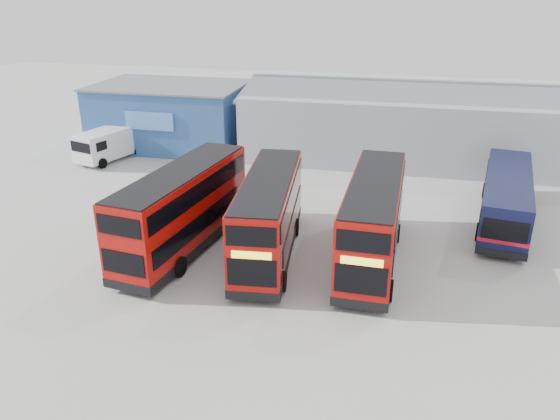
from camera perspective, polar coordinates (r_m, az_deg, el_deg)
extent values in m
plane|color=#A4A49F|center=(28.00, 0.94, -4.88)|extent=(120.00, 120.00, 0.00)
cube|color=navy|center=(47.54, -11.29, 9.65)|extent=(12.00, 8.00, 5.00)
cube|color=slate|center=(47.04, -11.54, 12.67)|extent=(12.30, 8.30, 0.15)
cube|color=#4F8CE1|center=(43.82, -13.48, 9.02)|extent=(3.96, 0.15, 1.40)
cube|color=#9CA2AA|center=(45.58, 16.39, 8.60)|extent=(30.00, 12.00, 5.00)
cube|color=slate|center=(42.28, 16.96, 11.31)|extent=(30.50, 6.33, 1.29)
cube|color=slate|center=(47.78, 16.62, 12.59)|extent=(30.50, 6.33, 1.29)
cube|color=#A70D09|center=(28.21, -10.16, 0.16)|extent=(3.80, 10.47, 3.95)
cube|color=black|center=(28.93, -9.92, -3.09)|extent=(3.85, 10.51, 0.44)
cube|color=black|center=(27.50, -8.27, -1.37)|extent=(1.23, 8.60, 0.93)
cube|color=black|center=(28.71, -12.62, -0.64)|extent=(1.23, 8.60, 0.93)
cube|color=black|center=(27.19, -8.08, 2.13)|extent=(1.36, 9.57, 0.93)
cube|color=black|center=(28.41, -12.48, 2.72)|extent=(1.36, 9.57, 0.93)
cube|color=black|center=(32.60, -5.57, 2.52)|extent=(2.18, 0.35, 1.32)
cube|color=black|center=(32.03, -5.69, 5.46)|extent=(2.18, 0.35, 0.93)
cube|color=#C9D22C|center=(32.31, -5.62, 3.98)|extent=(1.74, 0.28, 0.34)
cube|color=black|center=(24.63, -16.07, -5.38)|extent=(2.13, 0.34, 1.07)
cube|color=black|center=(23.87, -16.53, -1.66)|extent=(2.13, 0.34, 0.88)
cube|color=black|center=(27.51, -10.44, 3.99)|extent=(3.64, 10.30, 0.10)
cylinder|color=black|center=(31.27, -4.82, -0.83)|extent=(0.45, 1.05, 1.01)
cylinder|color=black|center=(32.28, -8.58, -0.23)|extent=(0.45, 1.05, 1.01)
cylinder|color=black|center=(26.44, -10.50, -5.83)|extent=(0.45, 1.05, 1.01)
cylinder|color=black|center=(27.63, -14.69, -4.91)|extent=(0.45, 1.05, 1.01)
cube|color=#A70D09|center=(27.22, -1.20, -0.52)|extent=(3.31, 10.04, 3.80)
cube|color=black|center=(27.95, -1.17, -3.75)|extent=(3.35, 10.08, 0.42)
cube|color=black|center=(27.92, -3.50, -0.93)|extent=(0.87, 8.32, 0.89)
cube|color=black|center=(27.61, 1.37, -1.19)|extent=(0.87, 8.32, 0.89)
cube|color=black|center=(26.98, -3.72, 1.85)|extent=(0.96, 9.25, 0.89)
cube|color=black|center=(26.65, 1.32, 1.62)|extent=(0.96, 9.25, 0.89)
cube|color=black|center=(23.09, -2.97, -6.60)|extent=(2.11, 0.25, 1.27)
cube|color=black|center=(22.31, -3.06, -2.82)|extent=(2.11, 0.25, 0.89)
cube|color=#C9D22C|center=(22.68, -3.02, -4.76)|extent=(1.68, 0.20, 0.33)
cube|color=black|center=(31.96, 0.10, 2.09)|extent=(2.06, 0.25, 1.03)
cube|color=black|center=(31.40, 0.10, 4.97)|extent=(2.06, 0.25, 0.84)
cube|color=black|center=(26.52, -1.23, 3.28)|extent=(3.15, 9.88, 0.09)
cylinder|color=black|center=(25.18, -4.86, -7.12)|extent=(0.40, 1.00, 0.98)
cylinder|color=black|center=(24.84, 0.28, -7.47)|extent=(0.40, 1.00, 0.98)
cylinder|color=black|center=(30.34, -2.59, -1.58)|extent=(0.40, 1.00, 0.98)
cylinder|color=black|center=(30.06, 1.64, -1.80)|extent=(0.40, 1.00, 0.98)
cube|color=#A70D09|center=(26.98, 9.69, -0.97)|extent=(2.64, 10.14, 3.89)
cube|color=black|center=(27.72, 9.45, -4.28)|extent=(2.68, 10.18, 0.43)
cube|color=black|center=(27.61, 7.18, -1.27)|extent=(0.25, 8.55, 0.91)
cube|color=black|center=(27.47, 12.23, -1.77)|extent=(0.25, 8.55, 0.91)
cube|color=black|center=(26.63, 7.24, 1.60)|extent=(0.27, 9.51, 0.91)
cube|color=black|center=(26.48, 12.48, 1.11)|extent=(0.27, 9.51, 0.91)
cube|color=black|center=(22.71, 8.41, -7.28)|extent=(2.16, 0.10, 1.30)
cube|color=black|center=(21.89, 8.67, -3.36)|extent=(2.16, 0.10, 0.91)
cube|color=#C9D22C|center=(22.28, 8.54, -5.36)|extent=(1.73, 0.08, 0.34)
cube|color=black|center=(31.87, 10.46, 1.70)|extent=(2.11, 0.10, 1.06)
cube|color=black|center=(31.29, 10.69, 4.65)|extent=(2.11, 0.10, 0.86)
cube|color=black|center=(26.25, 9.97, 2.96)|extent=(2.49, 10.00, 0.10)
cylinder|color=black|center=(24.77, 5.99, -7.68)|extent=(0.33, 1.01, 1.00)
cylinder|color=black|center=(24.62, 11.35, -8.25)|extent=(0.33, 1.01, 1.00)
cylinder|color=black|center=(30.11, 7.73, -1.95)|extent=(0.33, 1.01, 1.00)
cylinder|color=black|center=(29.99, 12.11, -2.38)|extent=(0.33, 1.01, 1.00)
cube|color=black|center=(33.75, 22.56, 1.30)|extent=(4.05, 10.92, 2.57)
cube|color=black|center=(34.14, 22.28, -0.43)|extent=(4.10, 10.97, 0.39)
cube|color=#A80C27|center=(33.91, 22.44, 0.57)|extent=(4.08, 10.95, 0.24)
cube|color=black|center=(33.41, 24.75, 1.48)|extent=(1.43, 8.83, 0.92)
cube|color=black|center=(33.32, 20.56, 2.09)|extent=(1.43, 8.83, 0.92)
cube|color=black|center=(38.78, 22.71, 4.23)|extent=(2.16, 0.39, 1.26)
cube|color=black|center=(28.71, 22.45, -2.03)|extent=(2.12, 0.38, 1.07)
cylinder|color=black|center=(37.75, 24.14, 1.41)|extent=(0.46, 1.05, 1.01)
cylinder|color=black|center=(37.67, 20.64, 1.93)|extent=(0.46, 1.05, 1.01)
cylinder|color=black|center=(31.44, 24.27, -2.78)|extent=(0.46, 1.05, 1.01)
cylinder|color=black|center=(31.35, 20.07, -2.17)|extent=(0.46, 1.05, 1.01)
cube|color=white|center=(44.75, -17.43, 6.73)|extent=(3.72, 5.89, 2.09)
cube|color=black|center=(42.93, -20.15, 6.17)|extent=(1.90, 0.64, 0.77)
cube|color=black|center=(44.38, -20.12, 6.69)|extent=(0.34, 0.96, 0.66)
cube|color=black|center=(42.73, -18.14, 6.36)|extent=(0.34, 0.96, 0.66)
cylinder|color=black|center=(44.62, -19.95, 5.04)|extent=(0.48, 0.83, 0.79)
cylinder|color=black|center=(43.08, -18.10, 4.67)|extent=(0.48, 0.83, 0.79)
cylinder|color=black|center=(46.98, -16.54, 6.33)|extent=(0.48, 0.83, 0.79)
cylinder|color=black|center=(45.52, -14.68, 6.01)|extent=(0.48, 0.83, 0.79)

